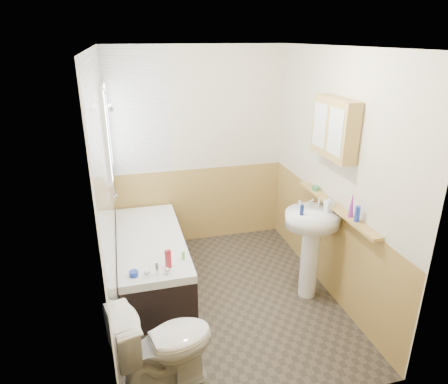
{
  "coord_description": "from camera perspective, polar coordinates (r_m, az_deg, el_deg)",
  "views": [
    {
      "loc": [
        -0.93,
        -3.38,
        2.59
      ],
      "look_at": [
        0.0,
        0.15,
        1.15
      ],
      "focal_mm": 32.0,
      "sensor_mm": 36.0,
      "label": 1
    }
  ],
  "objects": [
    {
      "name": "medicine_cabinet",
      "position": [
        3.92,
        15.51,
        8.79
      ],
      "size": [
        0.16,
        0.62,
        0.56
      ],
      "color": "#B39149",
      "rests_on": "wall_right"
    },
    {
      "name": "sink",
      "position": [
        4.15,
        12.39,
        -6.21
      ],
      "size": [
        0.57,
        0.46,
        1.09
      ],
      "rotation": [
        0.0,
        0.0,
        0.18
      ],
      "color": "white",
      "rests_on": "floor"
    },
    {
      "name": "soap_bottle",
      "position": [
        4.05,
        14.74,
        -2.17
      ],
      "size": [
        0.09,
        0.18,
        0.08
      ],
      "primitive_type": "imported",
      "rotation": [
        0.0,
        0.0,
        0.06
      ],
      "color": "silver",
      "rests_on": "sink"
    },
    {
      "name": "tile_cladding_left",
      "position": [
        3.64,
        -16.16,
        -0.97
      ],
      "size": [
        0.01,
        2.8,
        2.5
      ],
      "primitive_type": "cube",
      "color": "white",
      "rests_on": "wall_left"
    },
    {
      "name": "cream_jar",
      "position": [
        3.76,
        -12.78,
        -11.31
      ],
      "size": [
        0.1,
        0.1,
        0.05
      ],
      "primitive_type": "cylinder",
      "rotation": [
        0.0,
        0.0,
        -0.25
      ],
      "color": "#19339E",
      "rests_on": "bathtub"
    },
    {
      "name": "shower_riser",
      "position": [
        4.16,
        -15.97,
        7.56
      ],
      "size": [
        0.1,
        0.08,
        1.16
      ],
      "color": "silver",
      "rests_on": "wall_left"
    },
    {
      "name": "wainscot_back",
      "position": [
        5.29,
        -3.42,
        -1.81
      ],
      "size": [
        2.2,
        0.01,
        1.0
      ],
      "primitive_type": "cube",
      "color": "#B39149",
      "rests_on": "wall_back"
    },
    {
      "name": "wall_right",
      "position": [
        4.17,
        15.46,
        1.97
      ],
      "size": [
        0.02,
        2.8,
        2.5
      ],
      "primitive_type": "cube",
      "color": "beige",
      "rests_on": "ground"
    },
    {
      "name": "wainscot_front",
      "position": [
        3.04,
        8.03,
        -22.24
      ],
      "size": [
        2.2,
        0.01,
        1.0
      ],
      "primitive_type": "cube",
      "color": "#B39149",
      "rests_on": "wall_front"
    },
    {
      "name": "floor",
      "position": [
        4.36,
        0.52,
        -14.93
      ],
      "size": [
        2.8,
        2.8,
        0.0
      ],
      "primitive_type": "plane",
      "color": "#2F2921",
      "rests_on": "ground"
    },
    {
      "name": "pine_shelf",
      "position": [
        4.07,
        15.58,
        -2.04
      ],
      "size": [
        0.1,
        1.42,
        0.03
      ],
      "primitive_type": "cube",
      "color": "#B39149",
      "rests_on": "wall_right"
    },
    {
      "name": "ceiling",
      "position": [
        3.51,
        0.66,
        20.04
      ],
      "size": [
        2.8,
        2.8,
        0.0
      ],
      "primitive_type": "plane",
      "rotation": [
        3.14,
        0.0,
        0.0
      ],
      "color": "white",
      "rests_on": "ground"
    },
    {
      "name": "foam_can",
      "position": [
        3.75,
        18.51,
        -2.99
      ],
      "size": [
        0.05,
        0.05,
        0.15
      ],
      "primitive_type": "cylinder",
      "rotation": [
        0.0,
        0.0,
        -0.17
      ],
      "color": "#19339E",
      "rests_on": "pine_shelf"
    },
    {
      "name": "wainscot_right",
      "position": [
        4.46,
        14.26,
        -7.17
      ],
      "size": [
        0.01,
        2.8,
        1.0
      ],
      "primitive_type": "cube",
      "color": "#B39149",
      "rests_on": "wall_right"
    },
    {
      "name": "orange_bottle",
      "position": [
        3.92,
        -5.83,
        -9.07
      ],
      "size": [
        0.03,
        0.03,
        0.09
      ],
      "primitive_type": "cylinder",
      "rotation": [
        0.0,
        0.0,
        0.18
      ],
      "color": "#59C647",
      "rests_on": "bathtub"
    },
    {
      "name": "wall_left",
      "position": [
        3.64,
        -16.5,
        -1.0
      ],
      "size": [
        0.02,
        2.8,
        2.5
      ],
      "primitive_type": "cube",
      "color": "beige",
      "rests_on": "ground"
    },
    {
      "name": "black_jar",
      "position": [
        4.4,
        12.94,
        0.54
      ],
      "size": [
        0.09,
        0.09,
        0.05
      ],
      "primitive_type": "cylinder",
      "rotation": [
        0.0,
        0.0,
        0.16
      ],
      "color": "#388447",
      "rests_on": "pine_shelf"
    },
    {
      "name": "tile_return_back",
      "position": [
        4.85,
        -12.33,
        11.03
      ],
      "size": [
        0.75,
        0.01,
        1.5
      ],
      "primitive_type": "cube",
      "color": "white",
      "rests_on": "wall_back"
    },
    {
      "name": "wall_front",
      "position": [
        2.56,
        9.09,
        -10.32
      ],
      "size": [
        2.2,
        0.02,
        2.5
      ],
      "primitive_type": "cube",
      "color": "beige",
      "rests_on": "ground"
    },
    {
      "name": "blue_gel",
      "position": [
        3.79,
        -7.99,
        -9.49
      ],
      "size": [
        0.06,
        0.05,
        0.19
      ],
      "primitive_type": "cube",
      "rotation": [
        0.0,
        0.0,
        0.39
      ],
      "color": "maroon",
      "rests_on": "bathtub"
    },
    {
      "name": "clear_bottle",
      "position": [
        3.91,
        11.06,
        -2.52
      ],
      "size": [
        0.05,
        0.05,
        0.11
      ],
      "primitive_type": "cylinder",
      "rotation": [
        0.0,
        0.0,
        0.19
      ],
      "color": "navy",
      "rests_on": "sink"
    },
    {
      "name": "window",
      "position": [
        4.44,
        -16.3,
        8.41
      ],
      "size": [
        0.03,
        0.79,
        0.99
      ],
      "color": "white",
      "rests_on": "wall_left"
    },
    {
      "name": "bathtub",
      "position": [
        4.52,
        -10.29,
        -9.42
      ],
      "size": [
        0.7,
        1.71,
        0.7
      ],
      "color": "black",
      "rests_on": "floor"
    },
    {
      "name": "toilet",
      "position": [
        3.3,
        -8.52,
        -20.81
      ],
      "size": [
        0.86,
        0.61,
        0.77
      ],
      "primitive_type": "imported",
      "rotation": [
        0.0,
        0.0,
        1.81
      ],
      "color": "white",
      "rests_on": "floor"
    },
    {
      "name": "wall_back",
      "position": [
        5.06,
        -3.66,
        6.11
      ],
      "size": [
        2.2,
        0.02,
        2.5
      ],
      "primitive_type": "cube",
      "color": "beige",
      "rests_on": "ground"
    },
    {
      "name": "green_bottle",
      "position": [
        3.8,
        17.79,
        -1.7
      ],
      "size": [
        0.06,
        0.06,
        0.25
      ],
      "primitive_type": "cone",
      "rotation": [
        0.0,
        0.0,
        -0.18
      ],
      "color": "purple",
      "rests_on": "pine_shelf"
    }
  ]
}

